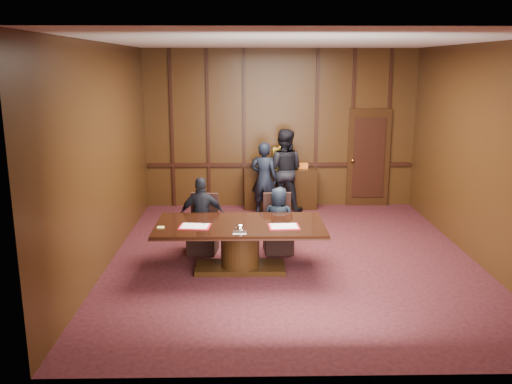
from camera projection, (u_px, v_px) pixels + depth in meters
room at (297, 155)px, 8.78m from camera, size 7.00×7.04×3.50m
sideboard at (280, 187)px, 12.10m from camera, size 1.60×0.45×1.54m
conference_table at (240, 239)px, 8.42m from camera, size 2.62×1.32×0.76m
folder_left at (195, 226)px, 8.20m from camera, size 0.49×0.37×0.02m
folder_right at (284, 226)px, 8.19m from camera, size 0.48×0.35×0.02m
inkstand at (240, 229)px, 7.91m from camera, size 0.20×0.14×0.12m
notepad at (161, 227)px, 8.16m from camera, size 0.10×0.08×0.01m
chair_left at (203, 235)px, 9.31m from camera, size 0.54×0.54×0.99m
chair_right at (278, 235)px, 9.34m from camera, size 0.51×0.51×0.99m
signatory_left at (202, 216)px, 9.15m from camera, size 0.79×0.35×1.32m
signatory_right at (279, 220)px, 9.20m from camera, size 0.64×0.51×1.15m
witness_left at (264, 179)px, 11.51m from camera, size 0.66×0.53×1.57m
witness_right at (284, 170)px, 11.76m from camera, size 1.00×0.85×1.81m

